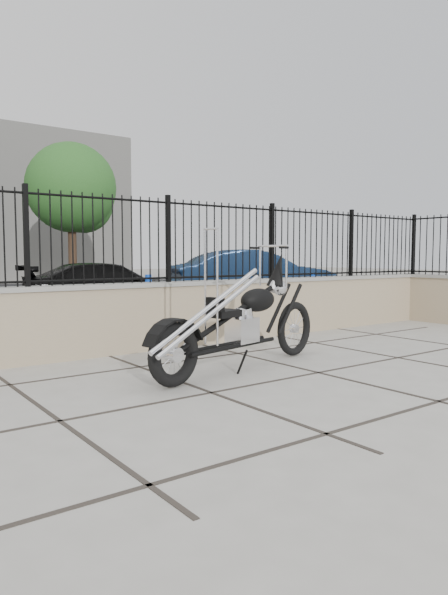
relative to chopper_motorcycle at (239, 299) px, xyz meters
name	(u,v)px	position (x,y,z in m)	size (l,w,h in m)	color
ground_plane	(211,393)	(-0.86, -0.66, -0.84)	(90.00, 90.00, 0.00)	#99968E
retaining_wall	(105,320)	(-0.86, 1.84, -0.36)	(14.00, 0.36, 0.96)	gray
iron_fence	(103,239)	(-0.86, 1.84, 0.72)	(14.00, 0.08, 1.20)	black
chopper_motorcycle	(239,299)	(0.00, 0.00, 0.00)	(2.79, 0.49, 1.67)	black
car_black	(109,287)	(1.57, 7.10, -0.25)	(1.65, 4.05, 1.18)	black
car_blue	(254,277)	(5.56, 6.44, -0.08)	(1.59, 4.57, 1.50)	#11223E
bollard_b	(149,301)	(0.90, 3.86, -0.34)	(0.12, 0.12, 0.99)	blue
bollard_c	(313,292)	(5.67, 4.30, -0.39)	(0.11, 0.11, 0.90)	blue
tree_right	(71,184)	(4.09, 16.16, 3.40)	(3.58, 3.58, 6.05)	#382619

